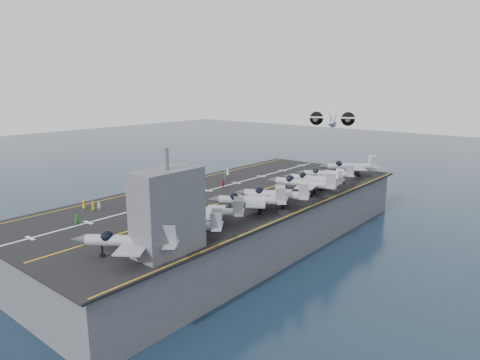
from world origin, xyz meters
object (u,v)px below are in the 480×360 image
Objects in this scene: tow_cart_a at (184,213)px; transport_plane at (331,122)px; island_superstructure at (167,201)px; fighter_jet_0 at (132,240)px.

tow_cart_a is 73.90m from transport_plane.
island_superstructure is 18.59m from tow_cart_a.
island_superstructure is at bearing -76.81° from transport_plane.
fighter_jet_0 is (-2.32, -4.62, -4.86)m from island_superstructure.
transport_plane is at bearing 101.13° from fighter_jet_0.
fighter_jet_0 reaches higher than tow_cart_a.
fighter_jet_0 is 0.63× the size of transport_plane.
island_superstructure is 0.82× the size of fighter_jet_0.
fighter_jet_0 is at bearing -63.70° from tow_cart_a.
transport_plane reaches higher than tow_cart_a.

